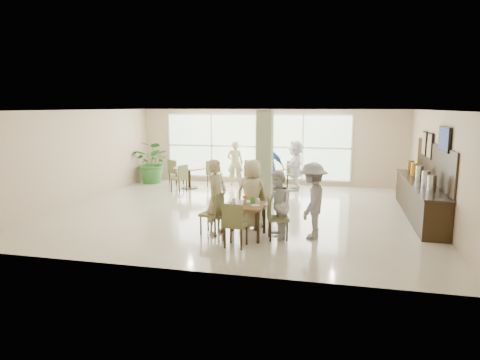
% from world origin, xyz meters
% --- Properties ---
extents(ground, '(10.00, 10.00, 0.00)m').
position_xyz_m(ground, '(0.00, 0.00, 0.00)').
color(ground, beige).
rests_on(ground, ground).
extents(room_shell, '(10.00, 10.00, 10.00)m').
position_xyz_m(room_shell, '(0.00, 0.00, 1.70)').
color(room_shell, white).
rests_on(room_shell, ground).
extents(window_bank, '(7.00, 0.04, 7.00)m').
position_xyz_m(window_bank, '(-0.50, 4.46, 1.40)').
color(window_bank, silver).
rests_on(window_bank, ground).
extents(column, '(0.45, 0.45, 2.80)m').
position_xyz_m(column, '(0.40, 1.20, 1.40)').
color(column, '#7C825B').
rests_on(column, ground).
extents(main_table, '(0.89, 0.89, 0.75)m').
position_xyz_m(main_table, '(0.57, -2.31, 0.65)').
color(main_table, brown).
rests_on(main_table, ground).
extents(round_table_left, '(1.19, 1.19, 0.75)m').
position_xyz_m(round_table_left, '(-2.64, 2.96, 0.59)').
color(round_table_left, brown).
rests_on(round_table_left, ground).
extents(round_table_right, '(1.14, 1.14, 0.75)m').
position_xyz_m(round_table_right, '(0.22, 3.49, 0.58)').
color(round_table_right, brown).
rests_on(round_table_right, ground).
extents(chairs_main_table, '(2.07, 1.94, 0.95)m').
position_xyz_m(chairs_main_table, '(0.56, -2.29, 0.47)').
color(chairs_main_table, brown).
rests_on(chairs_main_table, ground).
extents(chairs_table_left, '(2.12, 1.90, 0.95)m').
position_xyz_m(chairs_table_left, '(-2.63, 3.01, 0.47)').
color(chairs_table_left, brown).
rests_on(chairs_table_left, ground).
extents(chairs_table_right, '(2.06, 2.04, 0.95)m').
position_xyz_m(chairs_table_right, '(0.19, 3.49, 0.47)').
color(chairs_table_right, brown).
rests_on(chairs_table_right, ground).
extents(tabletop_clutter, '(0.69, 0.79, 0.21)m').
position_xyz_m(tabletop_clutter, '(0.57, -2.30, 0.81)').
color(tabletop_clutter, white).
rests_on(tabletop_clutter, main_table).
extents(buffet_counter, '(0.64, 4.70, 1.95)m').
position_xyz_m(buffet_counter, '(4.70, 0.51, 0.55)').
color(buffet_counter, black).
rests_on(buffet_counter, ground).
extents(wall_tv, '(0.06, 1.00, 0.58)m').
position_xyz_m(wall_tv, '(4.94, -0.60, 2.15)').
color(wall_tv, black).
rests_on(wall_tv, ground).
extents(framed_art_a, '(0.05, 0.55, 0.70)m').
position_xyz_m(framed_art_a, '(4.95, 1.00, 1.85)').
color(framed_art_a, black).
rests_on(framed_art_a, ground).
extents(framed_art_b, '(0.05, 0.55, 0.70)m').
position_xyz_m(framed_art_b, '(4.95, 1.80, 1.85)').
color(framed_art_b, black).
rests_on(framed_art_b, ground).
extents(potted_plant, '(1.66, 1.66, 1.60)m').
position_xyz_m(potted_plant, '(-4.34, 3.63, 0.80)').
color(potted_plant, '#2E6E2C').
rests_on(potted_plant, ground).
extents(teen_left, '(0.56, 0.71, 1.72)m').
position_xyz_m(teen_left, '(-0.11, -2.21, 0.86)').
color(teen_left, tan).
rests_on(teen_left, ground).
extents(teen_far, '(0.89, 0.59, 1.67)m').
position_xyz_m(teen_far, '(0.58, -1.56, 0.83)').
color(teen_far, tan).
rests_on(teen_far, ground).
extents(teen_right, '(0.84, 0.92, 1.53)m').
position_xyz_m(teen_right, '(1.29, -2.26, 0.76)').
color(teen_right, white).
rests_on(teen_right, ground).
extents(teen_standing, '(0.78, 1.18, 1.70)m').
position_xyz_m(teen_standing, '(2.03, -2.01, 0.85)').
color(teen_standing, '#99999B').
rests_on(teen_standing, ground).
extents(adult_a, '(1.17, 0.87, 1.78)m').
position_xyz_m(adult_a, '(0.29, 2.58, 0.89)').
color(adult_a, '#3B6DB1').
rests_on(adult_a, ground).
extents(adult_b, '(0.73, 1.63, 1.75)m').
position_xyz_m(adult_b, '(1.10, 3.47, 0.87)').
color(adult_b, white).
rests_on(adult_b, ground).
extents(adult_standing, '(0.67, 0.51, 1.65)m').
position_xyz_m(adult_standing, '(-1.18, 3.91, 0.82)').
color(adult_standing, tan).
rests_on(adult_standing, ground).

